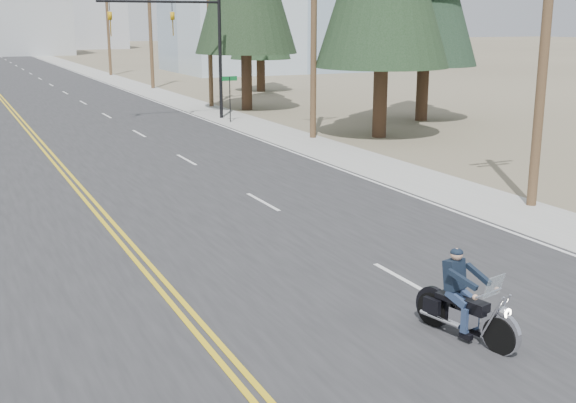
% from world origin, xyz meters
% --- Properties ---
extents(sidewalk_right, '(3.00, 200.00, 0.01)m').
position_xyz_m(sidewalk_right, '(11.50, 70.00, 0.01)').
color(sidewalk_right, '#A5A5A0').
rests_on(sidewalk_right, ground).
extents(traffic_mast_right, '(7.10, 0.26, 7.00)m').
position_xyz_m(traffic_mast_right, '(8.98, 32.00, 4.94)').
color(traffic_mast_right, black).
rests_on(traffic_mast_right, ground).
extents(street_sign, '(0.90, 0.06, 2.62)m').
position_xyz_m(street_sign, '(10.80, 30.00, 1.80)').
color(street_sign, black).
rests_on(street_sign, ground).
extents(utility_pole_a, '(2.20, 0.30, 11.00)m').
position_xyz_m(utility_pole_a, '(12.50, 8.00, 5.73)').
color(utility_pole_a, brown).
rests_on(utility_pole_a, ground).
extents(utility_pole_b, '(2.20, 0.30, 11.50)m').
position_xyz_m(utility_pole_b, '(12.50, 23.00, 5.98)').
color(utility_pole_b, brown).
rests_on(utility_pole_b, ground).
extents(utility_pole_c, '(2.20, 0.30, 11.00)m').
position_xyz_m(utility_pole_c, '(12.50, 38.00, 5.73)').
color(utility_pole_c, brown).
rests_on(utility_pole_c, ground).
extents(utility_pole_d, '(2.20, 0.30, 11.50)m').
position_xyz_m(utility_pole_d, '(12.50, 53.00, 5.98)').
color(utility_pole_d, brown).
rests_on(utility_pole_d, ground).
extents(utility_pole_e, '(2.20, 0.30, 11.00)m').
position_xyz_m(utility_pole_e, '(12.50, 70.00, 5.73)').
color(utility_pole_e, brown).
rests_on(utility_pole_e, ground).
extents(haze_bldg_b, '(18.00, 14.00, 14.00)m').
position_xyz_m(haze_bldg_b, '(8.00, 125.00, 7.00)').
color(haze_bldg_b, '#ADB2B7').
rests_on(haze_bldg_b, ground).
extents(haze_bldg_c, '(16.00, 12.00, 18.00)m').
position_xyz_m(haze_bldg_c, '(40.00, 110.00, 9.00)').
color(haze_bldg_c, '#B7BCC6').
rests_on(haze_bldg_c, ground).
extents(haze_bldg_e, '(14.00, 14.00, 12.00)m').
position_xyz_m(haze_bldg_e, '(25.00, 150.00, 6.00)').
color(haze_bldg_e, '#B7BCC6').
rests_on(haze_bldg_e, ground).
extents(motorcyclist, '(1.36, 2.29, 1.67)m').
position_xyz_m(motorcyclist, '(4.27, 1.04, 0.83)').
color(motorcyclist, black).
rests_on(motorcyclist, ground).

